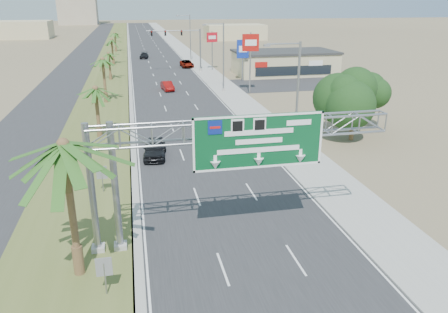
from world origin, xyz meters
TOP-DOWN VIEW (x-y plane):
  - road at (0.00, 110.00)m, footprint 12.00×300.00m
  - sidewalk_right at (8.50, 110.00)m, footprint 4.00×300.00m
  - median_grass at (-10.00, 110.00)m, footprint 7.00×300.00m
  - opposing_road at (-17.00, 110.00)m, footprint 8.00×300.00m
  - sign_gantry at (-1.06, 9.93)m, footprint 16.75×1.24m
  - palm_near at (-9.20, 8.00)m, footprint 5.70×5.70m
  - palm_row_b at (-9.50, 32.00)m, footprint 3.99×3.99m
  - palm_row_c at (-9.50, 48.00)m, footprint 3.99×3.99m
  - palm_row_d at (-9.50, 66.00)m, footprint 3.99×3.99m
  - palm_row_e at (-9.50, 85.00)m, footprint 3.99×3.99m
  - palm_row_f at (-9.50, 110.00)m, footprint 3.99×3.99m
  - streetlight_near at (7.30, 22.00)m, footprint 3.27×0.44m
  - streetlight_mid at (7.30, 52.00)m, footprint 3.27×0.44m
  - streetlight_far at (7.30, 88.00)m, footprint 3.27×0.44m
  - signal_mast at (5.17, 71.97)m, footprint 10.28×0.71m
  - store_building at (22.00, 66.00)m, footprint 18.00×10.00m
  - oak_near at (15.00, 26.00)m, footprint 4.50×4.50m
  - oak_far at (18.00, 30.00)m, footprint 3.50×3.50m
  - median_signback_a at (-7.80, 6.00)m, footprint 0.75×0.08m
  - median_signback_b at (-8.50, 18.00)m, footprint 0.75×0.08m
  - building_distant_left at (-45.00, 160.00)m, footprint 24.00×14.00m
  - building_distant_right at (30.00, 140.00)m, footprint 20.00×12.00m
  - car_left_lane at (-4.40, 24.95)m, footprint 2.35×4.80m
  - car_mid_lane at (-0.68, 54.87)m, footprint 1.94×4.25m
  - car_right_lane at (5.32, 78.36)m, footprint 2.52×5.20m
  - car_far at (-2.72, 94.46)m, footprint 2.37×4.68m
  - pole_sign_red_near at (11.13, 50.34)m, footprint 2.42×0.51m
  - pole_sign_blue at (12.60, 60.60)m, footprint 2.01×0.43m
  - pole_sign_red_far at (9.68, 73.01)m, footprint 2.19×0.95m

SIDE VIEW (x-z plane):
  - road at x=0.00m, z-range 0.00..0.02m
  - opposing_road at x=-17.00m, z-range 0.00..0.02m
  - sidewalk_right at x=8.50m, z-range 0.00..0.10m
  - median_grass at x=-10.00m, z-range 0.00..0.12m
  - car_far at x=-2.72m, z-range 0.00..1.30m
  - car_mid_lane at x=-0.68m, z-range 0.00..1.35m
  - car_right_lane at x=5.32m, z-range 0.00..1.43m
  - car_left_lane at x=-4.40m, z-range 0.00..1.58m
  - median_signback_a at x=-7.80m, z-range 0.41..2.49m
  - median_signback_b at x=-8.50m, z-range 0.41..2.49m
  - store_building at x=22.00m, z-range 0.00..4.00m
  - building_distant_right at x=30.00m, z-range 0.00..5.00m
  - building_distant_left at x=-45.00m, z-range 0.00..6.00m
  - oak_far at x=18.00m, z-range 1.02..6.62m
  - palm_row_d at x=-9.50m, z-range 1.69..7.14m
  - oak_near at x=15.00m, z-range 1.13..7.93m
  - streetlight_near at x=7.30m, z-range -0.31..9.69m
  - streetlight_mid at x=7.30m, z-range -0.31..9.69m
  - streetlight_far at x=7.30m, z-range -0.31..9.69m
  - palm_row_f at x=-9.50m, z-range 1.83..7.58m
  - signal_mast at x=5.17m, z-range 0.85..8.85m
  - palm_row_b at x=-9.50m, z-range 1.93..7.87m
  - palm_row_e at x=-9.50m, z-range 2.02..8.16m
  - pole_sign_blue at x=12.60m, z-range 1.58..8.63m
  - palm_row_c at x=-9.50m, z-range 2.29..9.04m
  - pole_sign_red_far at x=9.68m, z-range 2.10..9.52m
  - sign_gantry at x=-1.06m, z-range 2.31..9.81m
  - pole_sign_red_near at x=11.13m, z-range 2.48..11.20m
  - palm_near at x=-9.20m, z-range 2.76..11.11m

